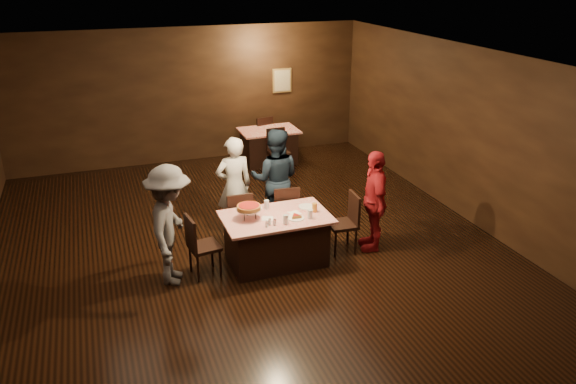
# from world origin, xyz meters

# --- Properties ---
(room) EXTENTS (10.00, 10.04, 3.02)m
(room) POSITION_xyz_m (0.00, 0.01, 2.14)
(room) COLOR black
(room) RESTS_ON ground
(main_table) EXTENTS (1.60, 1.00, 0.77)m
(main_table) POSITION_xyz_m (0.29, -0.25, 0.39)
(main_table) COLOR #AA140B
(main_table) RESTS_ON ground
(back_table) EXTENTS (1.30, 0.90, 0.77)m
(back_table) POSITION_xyz_m (1.61, 4.20, 0.39)
(back_table) COLOR red
(back_table) RESTS_ON ground
(chair_far_left) EXTENTS (0.43, 0.43, 0.95)m
(chair_far_left) POSITION_xyz_m (-0.11, 0.50, 0.47)
(chair_far_left) COLOR black
(chair_far_left) RESTS_ON ground
(chair_far_right) EXTENTS (0.47, 0.47, 0.95)m
(chair_far_right) POSITION_xyz_m (0.69, 0.50, 0.47)
(chair_far_right) COLOR black
(chair_far_right) RESTS_ON ground
(chair_end_left) EXTENTS (0.48, 0.48, 0.95)m
(chair_end_left) POSITION_xyz_m (-0.81, -0.25, 0.47)
(chair_end_left) COLOR black
(chair_end_left) RESTS_ON ground
(chair_end_right) EXTENTS (0.45, 0.45, 0.95)m
(chair_end_right) POSITION_xyz_m (1.39, -0.25, 0.47)
(chair_end_right) COLOR black
(chair_end_right) RESTS_ON ground
(chair_back_near) EXTENTS (0.43, 0.43, 0.95)m
(chair_back_near) POSITION_xyz_m (1.61, 3.50, 0.47)
(chair_back_near) COLOR black
(chair_back_near) RESTS_ON ground
(chair_back_far) EXTENTS (0.50, 0.50, 0.95)m
(chair_back_far) POSITION_xyz_m (1.61, 4.80, 0.47)
(chair_back_far) COLOR black
(chair_back_far) RESTS_ON ground
(diner_white_jacket) EXTENTS (0.64, 0.43, 1.69)m
(diner_white_jacket) POSITION_xyz_m (-0.04, 0.94, 0.84)
(diner_white_jacket) COLOR silver
(diner_white_jacket) RESTS_ON ground
(diner_navy_hoodie) EXTENTS (1.04, 0.94, 1.75)m
(diner_navy_hoodie) POSITION_xyz_m (0.69, 0.95, 0.88)
(diner_navy_hoodie) COLOR black
(diner_navy_hoodie) RESTS_ON ground
(diner_grey_knit) EXTENTS (0.97, 1.28, 1.76)m
(diner_grey_knit) POSITION_xyz_m (-1.27, -0.27, 0.88)
(diner_grey_knit) COLOR #555559
(diner_grey_knit) RESTS_ON ground
(diner_red_shirt) EXTENTS (0.64, 1.03, 1.64)m
(diner_red_shirt) POSITION_xyz_m (1.89, -0.32, 0.82)
(diner_red_shirt) COLOR #A51821
(diner_red_shirt) RESTS_ON ground
(pizza_stand) EXTENTS (0.38, 0.38, 0.22)m
(pizza_stand) POSITION_xyz_m (-0.11, -0.20, 0.95)
(pizza_stand) COLOR black
(pizza_stand) RESTS_ON main_table
(plate_with_slice) EXTENTS (0.25, 0.25, 0.06)m
(plate_with_slice) POSITION_xyz_m (0.54, -0.43, 0.80)
(plate_with_slice) COLOR white
(plate_with_slice) RESTS_ON main_table
(plate_empty) EXTENTS (0.25, 0.25, 0.01)m
(plate_empty) POSITION_xyz_m (0.84, -0.10, 0.78)
(plate_empty) COLOR white
(plate_empty) RESTS_ON main_table
(glass_front_left) EXTENTS (0.08, 0.08, 0.14)m
(glass_front_left) POSITION_xyz_m (0.34, -0.55, 0.84)
(glass_front_left) COLOR silver
(glass_front_left) RESTS_ON main_table
(glass_front_right) EXTENTS (0.08, 0.08, 0.14)m
(glass_front_right) POSITION_xyz_m (0.74, -0.50, 0.84)
(glass_front_right) COLOR silver
(glass_front_right) RESTS_ON main_table
(glass_amber) EXTENTS (0.08, 0.08, 0.14)m
(glass_amber) POSITION_xyz_m (0.89, -0.30, 0.84)
(glass_amber) COLOR #BF7F26
(glass_amber) RESTS_ON main_table
(glass_back) EXTENTS (0.08, 0.08, 0.14)m
(glass_back) POSITION_xyz_m (0.24, 0.05, 0.84)
(glass_back) COLOR silver
(glass_back) RESTS_ON main_table
(condiments) EXTENTS (0.17, 0.10, 0.09)m
(condiments) POSITION_xyz_m (0.11, -0.53, 0.82)
(condiments) COLOR silver
(condiments) RESTS_ON main_table
(napkin_center) EXTENTS (0.19, 0.19, 0.01)m
(napkin_center) POSITION_xyz_m (0.59, -0.25, 0.77)
(napkin_center) COLOR white
(napkin_center) RESTS_ON main_table
(napkin_left) EXTENTS (0.21, 0.21, 0.01)m
(napkin_left) POSITION_xyz_m (0.14, -0.30, 0.77)
(napkin_left) COLOR white
(napkin_left) RESTS_ON main_table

